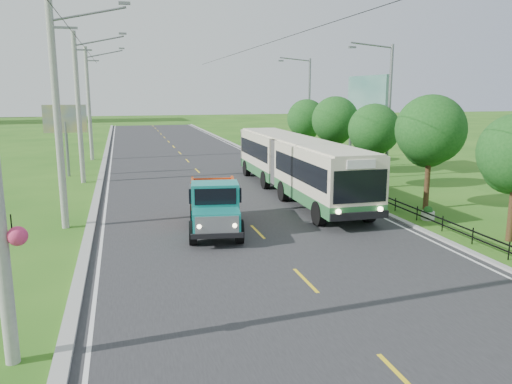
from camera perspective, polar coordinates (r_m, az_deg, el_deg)
name	(u,v)px	position (r m, az deg, el deg)	size (l,w,h in m)	color
ground	(305,281)	(16.78, 5.67, -10.06)	(240.00, 240.00, 0.00)	#265C15
road	(206,179)	(35.56, -5.77, 1.45)	(14.00, 120.00, 0.02)	#28282B
curb_left	(100,183)	(35.14, -17.43, 0.97)	(0.40, 120.00, 0.15)	#9E9E99
curb_right	(301,175)	(37.36, 5.12, 2.00)	(0.30, 120.00, 0.10)	#9E9E99
edge_line_left	(108,184)	(35.13, -16.53, 0.93)	(0.12, 120.00, 0.00)	silver
edge_line_right	(294,175)	(37.20, 4.40, 1.93)	(0.12, 120.00, 0.00)	silver
centre_dash	(305,280)	(16.77, 5.68, -9.99)	(0.12, 2.20, 0.00)	yellow
railing_right	(346,185)	(32.19, 10.23, 0.80)	(0.04, 40.00, 0.60)	black
pole_near	(58,116)	(23.75, -21.68, 8.12)	(3.51, 0.32, 10.00)	gray
pole_mid	(79,107)	(35.69, -19.58, 9.11)	(3.51, 0.32, 10.00)	gray
pole_far	(89,103)	(47.66, -18.53, 9.59)	(3.51, 0.32, 10.00)	gray
tree_third	(430,134)	(27.57, 19.24, 6.33)	(3.60, 3.62, 6.00)	#382314
tree_fourth	(374,132)	(32.72, 13.29, 6.66)	(3.24, 3.31, 5.40)	#382314
tree_fifth	(335,123)	(38.08, 9.01, 7.85)	(3.48, 3.52, 5.80)	#382314
tree_back	(306,121)	(43.63, 5.77, 8.10)	(3.30, 3.36, 5.50)	#382314
streetlight_mid	(387,111)	(32.90, 14.73, 8.91)	(3.02, 0.20, 9.07)	slate
streetlight_far	(307,105)	(45.60, 5.90, 9.81)	(3.02, 0.20, 9.07)	slate
planter_near	(428,214)	(25.69, 19.05, -2.37)	(0.64, 0.64, 0.67)	silver
planter_mid	(354,185)	(32.45, 11.18, 0.82)	(0.64, 0.64, 0.67)	silver
planter_far	(309,167)	(39.68, 6.10, 2.88)	(0.64, 0.64, 0.67)	silver
billboard_left	(65,123)	(38.84, -20.97, 7.33)	(3.00, 0.20, 5.20)	slate
billboard_right	(366,102)	(38.95, 12.50, 10.00)	(0.24, 6.00, 7.30)	slate
bus	(295,162)	(29.97, 4.53, 3.48)	(3.02, 17.33, 3.34)	#2B6B37
dump_truck	(214,202)	(22.11, -4.77, -1.17)	(2.88, 5.81, 2.34)	teal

